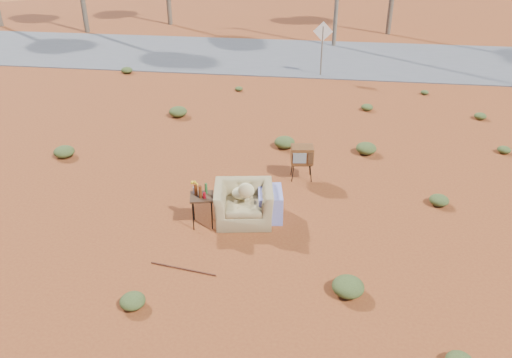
# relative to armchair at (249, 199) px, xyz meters

# --- Properties ---
(ground) EXTENTS (140.00, 140.00, 0.00)m
(ground) POSITION_rel_armchair_xyz_m (-0.30, -0.58, -0.50)
(ground) COLOR brown
(ground) RESTS_ON ground
(highway) EXTENTS (140.00, 7.00, 0.04)m
(highway) POSITION_rel_armchair_xyz_m (-0.30, 14.42, -0.48)
(highway) COLOR #565659
(highway) RESTS_ON ground
(armchair) EXTENTS (1.54, 1.14, 1.08)m
(armchair) POSITION_rel_armchair_xyz_m (0.00, 0.00, 0.00)
(armchair) COLOR olive
(armchair) RESTS_ON ground
(tv_unit) EXTENTS (0.59, 0.51, 0.87)m
(tv_unit) POSITION_rel_armchair_xyz_m (1.00, 2.07, 0.14)
(tv_unit) COLOR black
(tv_unit) RESTS_ON ground
(side_table) EXTENTS (0.58, 0.58, 0.98)m
(side_table) POSITION_rel_armchair_xyz_m (-0.97, -0.34, 0.22)
(side_table) COLOR #3C2516
(side_table) RESTS_ON ground
(rusty_bar) EXTENTS (1.30, 0.24, 0.03)m
(rusty_bar) POSITION_rel_armchair_xyz_m (-0.93, -1.93, -0.48)
(rusty_bar) COLOR #512215
(rusty_bar) RESTS_ON ground
(road_sign) EXTENTS (0.78, 0.06, 2.19)m
(road_sign) POSITION_rel_armchair_xyz_m (1.20, 11.42, 1.00)
(road_sign) COLOR brown
(road_sign) RESTS_ON ground
(scrub_patch) EXTENTS (17.49, 8.07, 0.33)m
(scrub_patch) POSITION_rel_armchair_xyz_m (-1.13, 3.83, -0.36)
(scrub_patch) COLOR #415023
(scrub_patch) RESTS_ON ground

